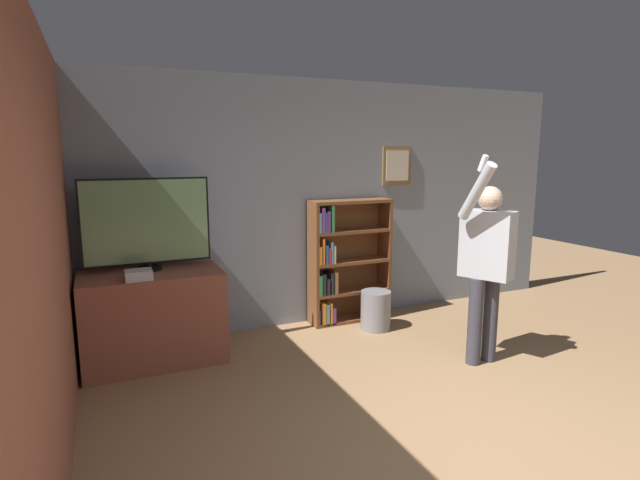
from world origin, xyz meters
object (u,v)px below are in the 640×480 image
Objects in this scene: game_console at (139,275)px; person at (487,258)px; bookshelf at (342,262)px; waste_bin at (376,310)px; television at (147,223)px.

person is at bearing -19.71° from game_console.
bookshelf is (2.20, 0.53, -0.20)m from game_console.
game_console is at bearing -176.78° from waste_bin.
waste_bin is at bearing 174.57° from person.
bookshelf is (2.08, 0.19, -0.59)m from television.
person is at bearing -68.95° from waste_bin.
game_console is 0.12× the size of person.
game_console is at bearing -136.19° from person.
waste_bin is (-0.45, 1.16, -0.77)m from person.
television reaches higher than bookshelf.
game_console is at bearing -109.13° from television.
television is 2.55m from waste_bin.
person is (2.87, -1.03, 0.10)m from game_console.
bookshelf is at bearing 5.09° from television.
television is 3.09m from person.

